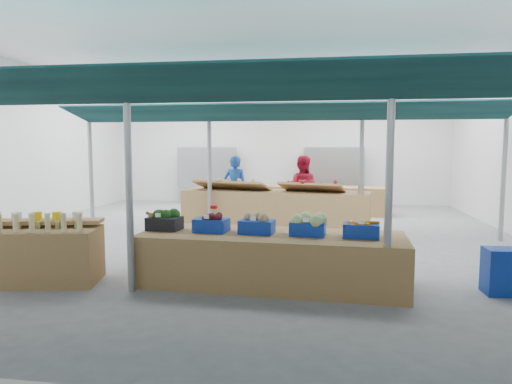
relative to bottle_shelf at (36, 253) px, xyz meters
The scene contains 23 objects.
floor 4.62m from the bottle_shelf, 55.58° to the left, with size 13.00×13.00×0.00m, color slate.
hall 6.24m from the bottle_shelf, 63.58° to the left, with size 13.00×13.00×13.00m.
pole_grid 4.15m from the bottle_shelf, 31.37° to the left, with size 10.00×4.60×3.00m.
awnings 4.56m from the bottle_shelf, 31.37° to the left, with size 9.50×7.08×0.30m.
back_shelving_left 9.81m from the bottle_shelf, 89.42° to the left, with size 2.00×0.50×2.00m, color #B23F33.
back_shelving_right 10.83m from the bottle_shelf, 64.84° to the left, with size 2.00×0.50×2.00m, color #B23F33.
bottle_shelf is the anchor object (origin of this frame).
veg_counter 3.54m from the bottle_shelf, ahead, with size 3.90×1.30×0.76m, color olive.
fruit_counter 5.73m from the bottle_shelf, 57.31° to the left, with size 4.53×1.08×0.97m, color olive.
far_counter 8.80m from the bottle_shelf, 63.40° to the left, with size 4.65×0.93×0.84m, color olive.
crate_stack 6.79m from the bottle_shelf, ahead, with size 0.54×0.37×0.64m, color navy.
vendor_left 6.24m from the bottle_shelf, 72.26° to the left, with size 0.66×0.43×1.81m, color #1A48AA.
vendor_right 7.00m from the bottle_shelf, 58.04° to the left, with size 0.88×0.69×1.81m, color #B51631.
crate_broccoli 1.97m from the bottle_shelf, 15.75° to the left, with size 0.53×0.43×0.35m.
crate_beets 2.68m from the bottle_shelf, 10.46° to the left, with size 0.53×0.43×0.29m.
crate_celeriac 3.36m from the bottle_shelf, ahead, with size 0.53×0.43×0.31m.
crate_cabbage 4.10m from the bottle_shelf, ahead, with size 0.53×0.43×0.35m.
crate_carrots 4.84m from the bottle_shelf, ahead, with size 0.53×0.43×0.29m.
sparrow 1.80m from the bottle_shelf, 13.34° to the left, with size 0.12×0.09×0.11m.
pole_ribbon 2.75m from the bottle_shelf, 16.23° to the left, with size 0.12×0.12×0.28m.
apple_heap_yellow 5.30m from the bottle_shelf, 67.51° to the left, with size 2.02×1.17×0.27m.
apple_heap_red 6.13m from the bottle_shelf, 49.03° to the left, with size 1.63×1.07×0.27m.
pineapple 6.81m from the bottle_shelf, 41.01° to the left, with size 0.14×0.14×0.39m.
Camera 1 is at (1.68, -9.97, 2.04)m, focal length 32.00 mm.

